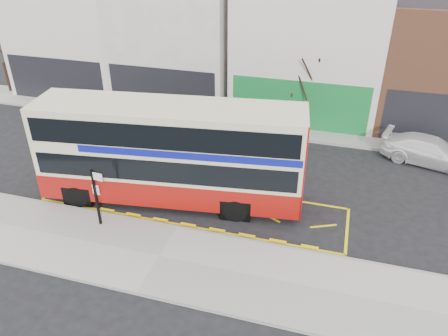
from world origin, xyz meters
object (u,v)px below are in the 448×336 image
(street_tree_right, at_px, (308,64))
(bus_stop_post, at_px, (97,192))
(double_decker_bus, at_px, (171,152))
(car_white, at_px, (430,151))
(car_silver, at_px, (79,109))
(car_grey, at_px, (246,124))

(street_tree_right, bearing_deg, bus_stop_post, -118.51)
(double_decker_bus, height_order, car_white, double_decker_bus)
(double_decker_bus, distance_m, car_silver, 11.75)
(car_silver, xyz_separation_m, street_tree_right, (14.09, 2.96, 3.30))
(double_decker_bus, distance_m, car_grey, 8.06)
(double_decker_bus, xyz_separation_m, car_grey, (1.62, 7.70, -1.73))
(car_silver, height_order, street_tree_right, street_tree_right)
(double_decker_bus, bearing_deg, car_grey, 70.50)
(double_decker_bus, height_order, street_tree_right, street_tree_right)
(bus_stop_post, height_order, car_silver, bus_stop_post)
(car_grey, bearing_deg, car_white, -75.15)
(double_decker_bus, xyz_separation_m, car_white, (11.92, 7.08, -1.76))
(car_silver, height_order, car_grey, car_grey)
(street_tree_right, bearing_deg, double_decker_bus, -115.63)
(double_decker_bus, bearing_deg, street_tree_right, 56.76)
(car_grey, height_order, car_white, car_grey)
(double_decker_bus, bearing_deg, car_silver, 136.04)
(bus_stop_post, relative_size, car_grey, 0.59)
(car_white, height_order, street_tree_right, street_tree_right)
(double_decker_bus, xyz_separation_m, street_tree_right, (4.73, 9.85, 1.57))
(double_decker_bus, distance_m, bus_stop_post, 3.68)
(bus_stop_post, bearing_deg, car_white, 41.00)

